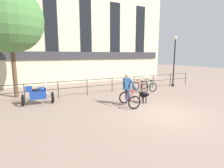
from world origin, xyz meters
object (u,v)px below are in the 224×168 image
Objects in this scene: dog at (144,95)px; parked_bicycle_mid_left at (148,86)px; parked_bicycle_near_lamp at (140,87)px; street_lamp at (174,59)px; parked_motorcycle at (38,94)px; cyclist_with_bike at (128,91)px.

dog is 0.89× the size of parked_bicycle_mid_left.
parked_bicycle_near_lamp is (1.66, 2.62, -0.09)m from dog.
parked_bicycle_mid_left is 3.65m from street_lamp.
dog is 0.60× the size of parked_motorcycle.
cyclist_with_bike reaches higher than parked_motorcycle.
dog is at bearing -150.39° from street_lamp.
street_lamp is (6.52, 3.15, 1.59)m from cyclist_with_bike.
cyclist_with_bike is at bearing -175.93° from dog.
dog is at bearing -110.75° from parked_motorcycle.
parked_motorcycle is 10.94m from street_lamp.
street_lamp reaches higher than parked_bicycle_mid_left.
parked_motorcycle reaches higher than parked_bicycle_near_lamp.
cyclist_with_bike reaches higher than parked_bicycle_near_lamp.
parked_bicycle_near_lamp and parked_bicycle_mid_left have the same top height.
parked_motorcycle is 7.76m from parked_bicycle_mid_left.
street_lamp is at bearing 31.44° from cyclist_with_bike.
parked_bicycle_mid_left is at bearing 42.96° from cyclist_with_bike.
parked_bicycle_near_lamp reaches higher than dog.
dog is 0.88× the size of parked_bicycle_near_lamp.
street_lamp is at bearing -174.38° from parked_bicycle_near_lamp.
street_lamp reaches higher than parked_motorcycle.
cyclist_with_bike is 1.53× the size of parked_bicycle_mid_left.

